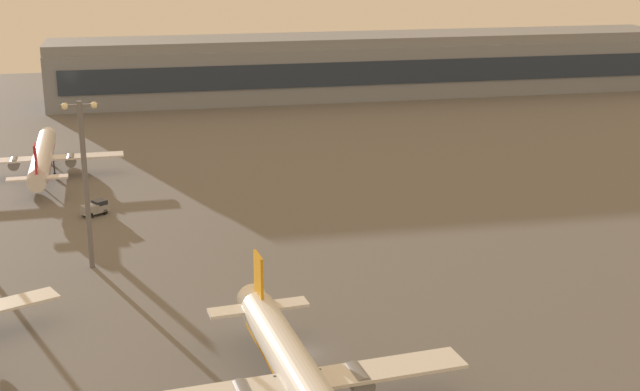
# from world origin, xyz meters

# --- Properties ---
(ground_plane) EXTENTS (416.00, 416.00, 0.00)m
(ground_plane) POSITION_xyz_m (0.00, 0.00, 0.00)
(ground_plane) COLOR #605E5B
(terminal_building) EXTENTS (169.53, 22.40, 16.40)m
(terminal_building) POSITION_xyz_m (47.23, 148.43, 8.09)
(terminal_building) COLOR gray
(terminal_building) RESTS_ON ground
(airplane_near_gate) EXTENTS (31.77, 40.74, 10.45)m
(airplane_near_gate) POSITION_xyz_m (-2.48, -13.11, 3.95)
(airplane_near_gate) COLOR silver
(airplane_near_gate) RESTS_ON ground
(airplane_mid_apron) EXTENTS (28.92, 37.18, 9.55)m
(airplane_mid_apron) POSITION_xyz_m (-32.95, 79.09, 3.61)
(airplane_mid_apron) COLOR white
(airplane_mid_apron) RESTS_ON ground
(cargo_loader) EXTENTS (4.51, 4.00, 2.25)m
(cargo_loader) POSITION_xyz_m (-23.04, 53.61, 1.18)
(cargo_loader) COLOR gray
(cargo_loader) RESTS_ON ground
(apron_light_west) EXTENTS (4.80, 0.90, 22.49)m
(apron_light_west) POSITION_xyz_m (-22.73, 30.68, 13.03)
(apron_light_west) COLOR slate
(apron_light_west) RESTS_ON ground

